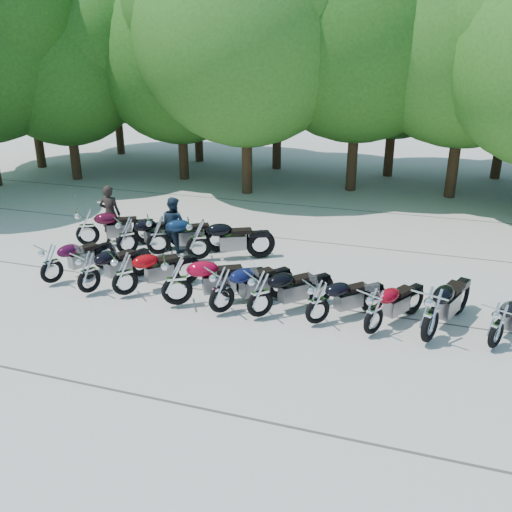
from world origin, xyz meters
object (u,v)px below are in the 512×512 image
(motorcycle_4, at_px, (222,289))
(motorcycle_12, at_px, (158,234))
(motorcycle_3, at_px, (177,280))
(motorcycle_1, at_px, (88,271))
(motorcycle_6, at_px, (318,301))
(motorcycle_7, at_px, (374,310))
(motorcycle_13, at_px, (198,238))
(motorcycle_0, at_px, (51,263))
(rider_1, at_px, (174,224))
(motorcycle_2, at_px, (124,273))
(rider_0, at_px, (110,214))
(motorcycle_5, at_px, (260,293))
(motorcycle_8, at_px, (431,314))
(motorcycle_10, at_px, (87,226))
(motorcycle_9, at_px, (497,325))
(motorcycle_11, at_px, (127,235))

(motorcycle_4, bearing_deg, motorcycle_12, -4.96)
(motorcycle_3, bearing_deg, motorcycle_1, 60.52)
(motorcycle_6, bearing_deg, motorcycle_7, -138.41)
(motorcycle_3, xyz_separation_m, motorcycle_6, (3.34, 0.13, -0.12))
(motorcycle_3, relative_size, motorcycle_13, 1.01)
(motorcycle_0, distance_m, rider_1, 3.84)
(motorcycle_1, bearing_deg, motorcycle_2, -148.77)
(motorcycle_4, relative_size, rider_0, 1.26)
(motorcycle_5, bearing_deg, motorcycle_2, 42.04)
(motorcycle_5, height_order, motorcycle_8, motorcycle_8)
(motorcycle_10, relative_size, motorcycle_12, 0.99)
(motorcycle_3, height_order, motorcycle_6, motorcycle_3)
(motorcycle_3, relative_size, motorcycle_12, 1.04)
(motorcycle_9, bearing_deg, motorcycle_8, 35.08)
(rider_0, bearing_deg, motorcycle_4, 137.58)
(motorcycle_12, bearing_deg, rider_0, 38.37)
(motorcycle_3, height_order, motorcycle_4, motorcycle_3)
(motorcycle_1, xyz_separation_m, motorcycle_11, (-0.49, 2.67, 0.03))
(motorcycle_1, height_order, motorcycle_5, motorcycle_5)
(motorcycle_3, distance_m, motorcycle_10, 5.30)
(motorcycle_1, relative_size, rider_0, 1.22)
(motorcycle_2, distance_m, motorcycle_13, 2.87)
(motorcycle_0, xyz_separation_m, motorcycle_1, (1.26, -0.22, 0.01))
(motorcycle_12, relative_size, rider_0, 1.34)
(motorcycle_5, xyz_separation_m, motorcycle_9, (4.96, 0.20, -0.07))
(motorcycle_4, relative_size, motorcycle_13, 0.92)
(motorcycle_2, xyz_separation_m, motorcycle_8, (7.17, -0.05, 0.06))
(motorcycle_5, distance_m, motorcycle_13, 3.96)
(motorcycle_3, xyz_separation_m, motorcycle_9, (6.99, 0.25, -0.14))
(motorcycle_5, height_order, motorcycle_13, motorcycle_13)
(motorcycle_4, height_order, motorcycle_5, motorcycle_4)
(motorcycle_1, relative_size, motorcycle_4, 0.97)
(motorcycle_2, relative_size, motorcycle_12, 0.93)
(motorcycle_9, xyz_separation_m, motorcycle_12, (-9.00, 2.65, 0.12))
(motorcycle_5, xyz_separation_m, motorcycle_6, (1.30, 0.09, -0.05))
(motorcycle_11, bearing_deg, motorcycle_10, 32.11)
(motorcycle_9, distance_m, motorcycle_12, 9.38)
(rider_0, bearing_deg, motorcycle_2, 118.98)
(motorcycle_10, bearing_deg, motorcycle_0, 167.28)
(motorcycle_1, bearing_deg, motorcycle_0, 12.86)
(motorcycle_8, xyz_separation_m, rider_0, (-9.74, 3.55, 0.21))
(motorcycle_7, relative_size, motorcycle_8, 0.85)
(motorcycle_3, xyz_separation_m, rider_0, (-4.04, 3.62, 0.20))
(motorcycle_1, xyz_separation_m, motorcycle_7, (6.97, 0.08, -0.03))
(motorcycle_12, height_order, motorcycle_13, motorcycle_13)
(motorcycle_3, height_order, motorcycle_8, motorcycle_3)
(motorcycle_6, xyz_separation_m, motorcycle_13, (-4.06, 2.75, 0.11))
(motorcycle_0, relative_size, motorcycle_11, 0.94)
(motorcycle_5, relative_size, motorcycle_8, 0.91)
(motorcycle_1, relative_size, motorcycle_13, 0.89)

